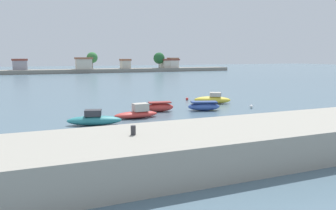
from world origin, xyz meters
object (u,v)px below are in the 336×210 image
(moored_boat_0, at_px, (94,119))
(mooring_buoy_1, at_px, (251,107))
(mooring_buoy_0, at_px, (187,99))
(moored_boat_3, at_px, (204,106))
(moored_boat_1, at_px, (137,113))
(mooring_bollard, at_px, (133,130))
(moored_boat_4, at_px, (213,99))
(mooring_buoy_2, at_px, (264,115))
(moored_boat_2, at_px, (160,107))

(moored_boat_0, relative_size, mooring_buoy_1, 12.58)
(moored_boat_0, relative_size, mooring_buoy_0, 12.51)
(moored_boat_0, height_order, moored_boat_3, moored_boat_0)
(moored_boat_1, relative_size, mooring_buoy_1, 11.33)
(moored_boat_1, bearing_deg, mooring_bollard, -110.90)
(moored_boat_3, xyz_separation_m, moored_boat_4, (4.04, 4.84, 0.04))
(moored_boat_4, relative_size, mooring_buoy_1, 12.32)
(moored_boat_4, distance_m, mooring_buoy_1, 6.14)
(moored_boat_3, xyz_separation_m, mooring_buoy_2, (4.27, -6.10, -0.38))
(moored_boat_1, height_order, moored_boat_2, moored_boat_1)
(moored_boat_1, bearing_deg, moored_boat_4, 23.41)
(mooring_buoy_2, bearing_deg, mooring_buoy_1, 67.80)
(moored_boat_0, height_order, mooring_buoy_1, moored_boat_0)
(moored_boat_3, bearing_deg, moored_boat_4, 68.13)
(moored_boat_2, distance_m, moored_boat_3, 5.44)
(moored_boat_0, height_order, moored_boat_1, moored_boat_1)
(mooring_bollard, distance_m, moored_boat_0, 14.09)
(moored_boat_0, xyz_separation_m, moored_boat_4, (18.01, 8.43, 0.03))
(moored_boat_2, xyz_separation_m, moored_boat_3, (5.27, -1.34, -0.03))
(mooring_bollard, relative_size, moored_boat_2, 0.16)
(moored_boat_4, distance_m, mooring_buoy_0, 4.71)
(moored_boat_2, bearing_deg, moored_boat_1, -132.58)
(moored_boat_0, bearing_deg, moored_boat_4, 40.64)
(moored_boat_3, bearing_deg, moored_boat_1, -151.85)
(mooring_bollard, height_order, mooring_buoy_0, mooring_bollard)
(mooring_bollard, xyz_separation_m, moored_boat_0, (0.27, 13.97, -1.88))
(moored_boat_1, height_order, moored_boat_4, same)
(moored_boat_4, height_order, mooring_buoy_0, moored_boat_4)
(mooring_buoy_0, bearing_deg, mooring_buoy_2, -82.08)
(moored_boat_1, xyz_separation_m, moored_boat_3, (9.05, 1.62, 0.00))
(mooring_buoy_2, bearing_deg, mooring_bollard, -148.24)
(mooring_bollard, height_order, mooring_buoy_1, mooring_bollard)
(moored_boat_1, relative_size, moored_boat_3, 1.17)
(mooring_bollard, distance_m, mooring_buoy_1, 26.70)
(moored_boat_1, xyz_separation_m, moored_boat_4, (13.09, 6.46, 0.04))
(mooring_bollard, bearing_deg, moored_boat_1, 71.94)
(moored_boat_0, bearing_deg, mooring_bollard, -75.54)
(moored_boat_2, bearing_deg, mooring_bollard, -106.02)
(moored_boat_2, height_order, mooring_buoy_0, moored_boat_2)
(moored_boat_0, xyz_separation_m, mooring_buoy_0, (16.12, 12.72, -0.33))
(mooring_bollard, relative_size, moored_boat_4, 0.10)
(moored_boat_1, height_order, mooring_buoy_2, moored_boat_1)
(moored_boat_4, bearing_deg, moored_boat_3, -101.50)
(moored_boat_1, height_order, mooring_buoy_0, moored_boat_1)
(moored_boat_1, relative_size, moored_boat_2, 1.41)
(moored_boat_1, distance_m, moored_boat_2, 4.79)
(mooring_bollard, bearing_deg, moored_boat_4, 50.77)
(moored_boat_0, distance_m, moored_boat_3, 14.43)
(mooring_buoy_2, bearing_deg, moored_boat_3, 124.98)
(mooring_buoy_0, xyz_separation_m, mooring_buoy_2, (2.12, -15.23, -0.06))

